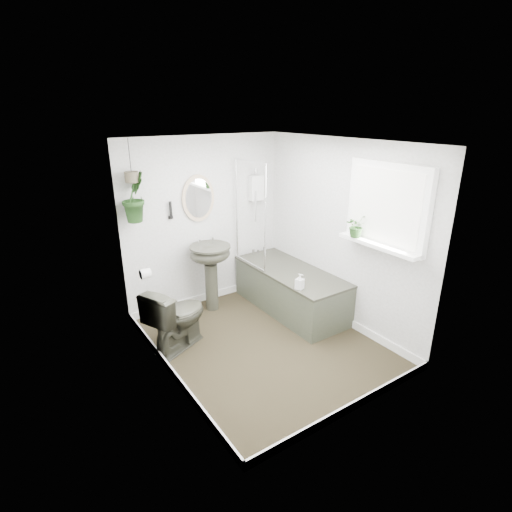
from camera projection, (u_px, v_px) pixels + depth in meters
floor at (263, 343)px, 4.73m from camera, size 2.30×2.80×0.02m
ceiling at (264, 141)px, 3.93m from camera, size 2.30×2.80×0.02m
wall_back at (205, 222)px, 5.43m from camera, size 2.30×0.02×2.30m
wall_front at (363, 300)px, 3.23m from camera, size 2.30×0.02×2.30m
wall_left at (162, 275)px, 3.73m from camera, size 0.02×2.80×2.30m
wall_right at (340, 234)px, 4.94m from camera, size 0.02×2.80×2.30m
skirting at (263, 339)px, 4.71m from camera, size 2.30×2.80×0.10m
bathtub at (290, 289)px, 5.44m from camera, size 0.72×1.72×0.58m
bath_screen at (250, 215)px, 5.30m from camera, size 0.04×0.72×1.40m
shower_box at (256, 188)px, 5.65m from camera, size 0.20×0.10×0.35m
oval_mirror at (199, 198)px, 5.23m from camera, size 0.46×0.03×0.62m
wall_sconce at (171, 210)px, 5.05m from camera, size 0.04×0.04×0.22m
toilet_roll_holder at (145, 274)px, 4.39m from camera, size 0.11×0.11×0.11m
window_recess at (387, 206)px, 4.18m from camera, size 0.08×1.00×0.90m
window_sill at (379, 245)px, 4.29m from camera, size 0.18×1.00×0.04m
window_blinds at (384, 206)px, 4.16m from camera, size 0.01×0.86×0.76m
toilet at (177, 317)px, 4.54m from camera, size 0.86×0.70×0.77m
pedestal_sink at (211, 278)px, 5.38m from camera, size 0.56×0.48×0.93m
sill_plant at (356, 226)px, 4.45m from camera, size 0.28×0.25×0.26m
hanging_plant at (134, 197)px, 4.63m from camera, size 0.40×0.41×0.58m
soap_bottle at (300, 281)px, 4.74m from camera, size 0.11×0.11×0.19m
hanging_pot at (132, 177)px, 4.55m from camera, size 0.16×0.16×0.12m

